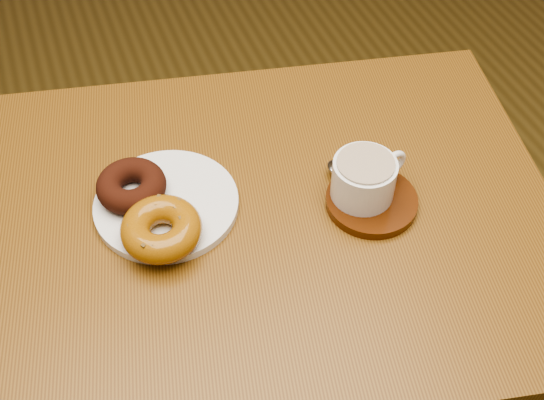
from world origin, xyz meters
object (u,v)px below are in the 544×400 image
object	(u,v)px
cafe_table	(260,265)
donut_plate	(167,204)
saucer	(371,201)
coffee_cup	(365,178)

from	to	relation	value
cafe_table	donut_plate	distance (m)	0.19
saucer	coffee_cup	xyz separation A→B (m)	(-0.01, 0.01, 0.04)
cafe_table	saucer	world-z (taller)	saucer
donut_plate	saucer	distance (m)	0.30
donut_plate	coffee_cup	distance (m)	0.29
cafe_table	coffee_cup	bearing A→B (deg)	1.08
coffee_cup	saucer	bearing A→B (deg)	-70.22
donut_plate	coffee_cup	size ratio (longest dim) A/B	1.74
saucer	donut_plate	bearing A→B (deg)	160.34
cafe_table	coffee_cup	distance (m)	0.23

